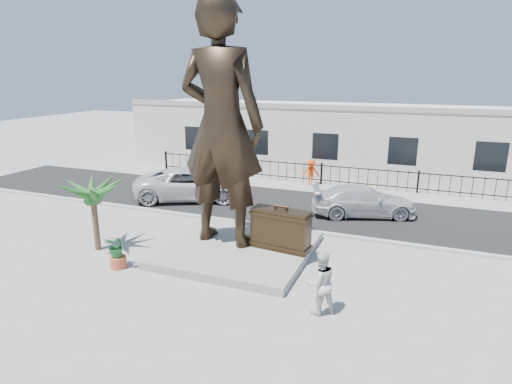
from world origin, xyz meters
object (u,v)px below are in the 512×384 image
(statue, at_px, (221,125))
(tourist, at_px, (320,283))
(suitcase, at_px, (281,229))
(car_white, at_px, (192,184))

(statue, distance_m, tourist, 6.74)
(statue, bearing_deg, suitcase, -176.80)
(statue, xyz_separation_m, car_white, (-4.46, 5.36, -3.90))
(statue, height_order, tourist, statue)
(suitcase, height_order, car_white, suitcase)
(suitcase, height_order, tourist, tourist)
(suitcase, bearing_deg, car_white, 148.06)
(statue, xyz_separation_m, tourist, (4.53, -3.22, -3.81))
(statue, height_order, car_white, statue)
(car_white, bearing_deg, statue, -165.16)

